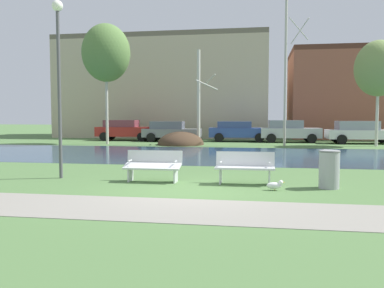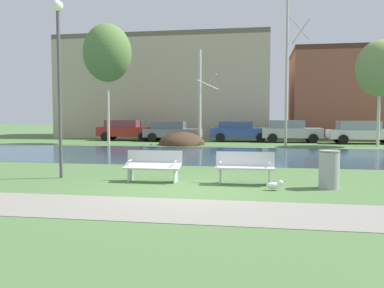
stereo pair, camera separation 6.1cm
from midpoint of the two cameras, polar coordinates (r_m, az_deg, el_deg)
name	(u,v)px [view 1 (the left image)]	position (r m, az deg, el deg)	size (l,w,h in m)	color
ground_plane	(225,154)	(20.02, 4.47, -1.37)	(120.00, 120.00, 0.00)	#4C703D
paved_path_strip	(173,210)	(8.19, -2.82, -9.12)	(60.00, 2.08, 0.01)	gray
river_band	(224,155)	(19.49, 4.33, -1.50)	(80.00, 8.99, 0.01)	#284256
soil_mound	(181,145)	(26.33, -1.64, -0.08)	(2.97, 3.48, 1.69)	#423021
bench_left	(153,165)	(11.58, -5.60, -2.93)	(1.60, 0.56, 0.87)	silver
bench_right	(245,167)	(11.20, 7.23, -3.17)	(1.60, 0.56, 0.87)	silver
trash_bin	(329,169)	(11.02, 18.43, -3.28)	(0.54, 0.54, 0.98)	#999B9E
seagull	(275,185)	(10.43, 11.34, -5.64)	(0.44, 0.16, 0.26)	white
streetlamp	(59,60)	(12.83, -18.24, 11.07)	(0.32, 0.32, 5.21)	#4C4C51
birch_far_left	(106,53)	(27.75, -11.95, 12.30)	(3.12, 3.12, 7.81)	#BCB7A8
birch_left	(199,97)	(26.31, 0.94, 6.63)	(1.35, 2.34, 6.05)	beige
birch_center_left	(286,69)	(26.05, 12.92, 10.17)	(1.44, 2.62, 9.19)	#BCB7A8
birch_center	(379,68)	(27.42, 24.50, 9.56)	(2.81, 2.81, 6.40)	beige
parked_van_nearest_red	(125,130)	(31.15, -9.40, 1.98)	(4.37, 2.05, 1.53)	maroon
parked_sedan_second_grey	(171,131)	(29.56, -3.04, 1.84)	(4.19, 2.06, 1.45)	slate
parked_hatch_third_blue	(238,131)	(29.60, 6.39, 1.84)	(4.32, 2.06, 1.45)	#2D4793
parked_wagon_fourth_silver	(289,131)	(29.43, 13.30, 1.81)	(4.16, 2.09, 1.54)	#B2B5BC
parked_suv_fifth_white	(361,132)	(29.43, 22.40, 1.59)	(4.66, 2.16, 1.51)	silver
building_beige_block	(166,89)	(37.18, -3.68, 7.72)	(17.97, 8.13, 8.60)	#BCAD8E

